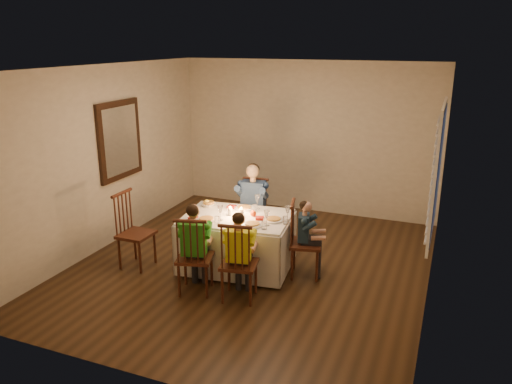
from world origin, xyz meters
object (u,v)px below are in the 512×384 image
at_px(dining_table, 237,231).
at_px(serving_bowl, 209,205).
at_px(chair_near_left, 196,291).
at_px(child_green, 196,291).
at_px(chair_adult, 253,245).
at_px(chair_near_right, 240,298).
at_px(chair_extra, 139,266).
at_px(adult, 253,245).
at_px(child_teal, 305,275).
at_px(child_yellow, 240,298).
at_px(chair_end, 305,275).

bearing_deg(dining_table, serving_bowl, 150.61).
height_order(chair_near_left, child_green, child_green).
xyz_separation_m(chair_adult, chair_near_right, (0.46, -1.53, 0.00)).
height_order(chair_adult, chair_extra, chair_extra).
distance_m(chair_adult, chair_extra, 1.70).
distance_m(adult, child_teal, 1.20).
relative_size(adult, child_yellow, 1.14).
xyz_separation_m(child_teal, serving_bowl, (-1.43, 0.11, 0.75)).
bearing_deg(child_yellow, child_green, -6.75).
distance_m(child_green, serving_bowl, 1.30).
relative_size(child_green, child_yellow, 1.03).
bearing_deg(chair_end, child_teal, -0.00).
xyz_separation_m(dining_table, chair_end, (0.90, 0.11, -0.52)).
xyz_separation_m(chair_near_left, chair_end, (1.10, 0.90, 0.00)).
bearing_deg(chair_extra, chair_near_left, -106.70).
distance_m(child_green, child_teal, 1.42).
bearing_deg(chair_extra, dining_table, -69.28).
bearing_deg(chair_adult, chair_extra, -140.45).
bearing_deg(dining_table, chair_near_left, -110.64).
xyz_separation_m(chair_adult, chair_end, (1.00, -0.66, 0.00)).
bearing_deg(chair_end, chair_adult, 42.98).
height_order(chair_end, child_teal, child_teal).
height_order(chair_adult, child_yellow, child_yellow).
bearing_deg(chair_adult, child_green, -100.88).
bearing_deg(chair_adult, child_yellow, -80.54).
xyz_separation_m(adult, child_teal, (1.00, -0.66, 0.00)).
bearing_deg(dining_table, child_green, -110.64).
xyz_separation_m(dining_table, child_teal, (0.90, 0.11, -0.52)).
height_order(chair_near_right, child_green, child_green).
distance_m(dining_table, serving_bowl, 0.61).
relative_size(chair_extra, adult, 0.83).
xyz_separation_m(dining_table, adult, (-0.09, 0.77, -0.52)).
bearing_deg(child_green, child_teal, -156.39).
bearing_deg(child_yellow, dining_table, -74.91).
distance_m(chair_end, chair_extra, 2.23).
bearing_deg(chair_end, dining_table, 83.62).
xyz_separation_m(chair_near_left, child_green, (0.00, 0.00, 0.00)).
distance_m(dining_table, chair_near_right, 0.98).
xyz_separation_m(chair_near_left, adult, (0.10, 1.56, 0.00)).
xyz_separation_m(chair_extra, child_yellow, (1.62, -0.29, 0.00)).
relative_size(dining_table, serving_bowl, 7.83).
relative_size(dining_table, child_teal, 1.49).
distance_m(adult, serving_bowl, 1.03).
height_order(chair_near_right, serving_bowl, serving_bowl).
height_order(chair_near_right, adult, adult).
distance_m(chair_adult, chair_near_right, 1.60).
relative_size(dining_table, chair_end, 1.52).
height_order(child_yellow, child_teal, child_yellow).
distance_m(chair_adult, child_green, 1.57).
bearing_deg(chair_end, chair_near_right, 134.57).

